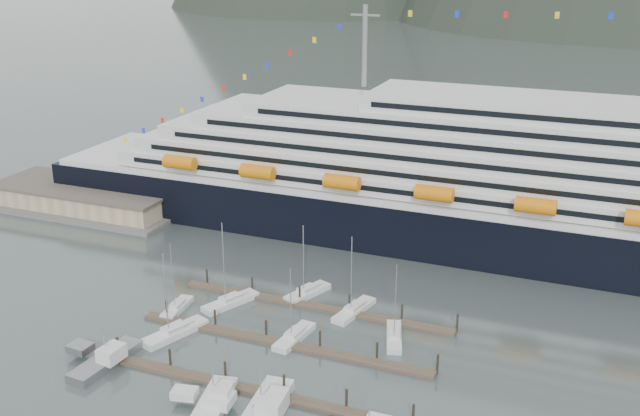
{
  "coord_description": "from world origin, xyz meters",
  "views": [
    {
      "loc": [
        38.13,
        -87.7,
        58.16
      ],
      "look_at": [
        -6.24,
        22.0,
        15.64
      ],
      "focal_mm": 42.0,
      "sensor_mm": 36.0,
      "label": 1
    }
  ],
  "objects_px": {
    "sailboat_a": "(177,308)",
    "sailboat_b": "(175,333)",
    "sailboat_f": "(307,293)",
    "trawler_a": "(105,359)",
    "cruise_ship": "(560,196)",
    "sailboat_d": "(394,337)",
    "trawler_c": "(260,412)",
    "sailboat_e": "(231,302)",
    "sailboat_c": "(294,337)",
    "sailboat_g": "(354,311)",
    "trawler_b": "(213,401)",
    "warehouse": "(86,199)"
  },
  "relations": [
    {
      "from": "sailboat_a",
      "to": "sailboat_b",
      "type": "height_order",
      "value": "sailboat_b"
    },
    {
      "from": "sailboat_a",
      "to": "sailboat_f",
      "type": "relative_size",
      "value": 0.93
    },
    {
      "from": "sailboat_a",
      "to": "trawler_a",
      "type": "xyz_separation_m",
      "value": [
        -0.48,
        -18.5,
        0.48
      ]
    },
    {
      "from": "cruise_ship",
      "to": "sailboat_d",
      "type": "relative_size",
      "value": 15.74
    },
    {
      "from": "trawler_c",
      "to": "sailboat_e",
      "type": "bearing_deg",
      "value": 29.1
    },
    {
      "from": "sailboat_c",
      "to": "trawler_a",
      "type": "distance_m",
      "value": 28.2
    },
    {
      "from": "sailboat_c",
      "to": "sailboat_e",
      "type": "relative_size",
      "value": 0.81
    },
    {
      "from": "sailboat_b",
      "to": "sailboat_f",
      "type": "height_order",
      "value": "sailboat_b"
    },
    {
      "from": "sailboat_g",
      "to": "trawler_b",
      "type": "relative_size",
      "value": 1.29
    },
    {
      "from": "sailboat_g",
      "to": "trawler_b",
      "type": "bearing_deg",
      "value": 177.22
    },
    {
      "from": "warehouse",
      "to": "sailboat_d",
      "type": "bearing_deg",
      "value": -20.59
    },
    {
      "from": "sailboat_d",
      "to": "trawler_a",
      "type": "bearing_deg",
      "value": 104.63
    },
    {
      "from": "warehouse",
      "to": "sailboat_g",
      "type": "relative_size",
      "value": 3.21
    },
    {
      "from": "sailboat_a",
      "to": "sailboat_b",
      "type": "relative_size",
      "value": 0.86
    },
    {
      "from": "sailboat_c",
      "to": "trawler_c",
      "type": "xyz_separation_m",
      "value": [
        4.14,
        -20.19,
        0.57
      ]
    },
    {
      "from": "sailboat_f",
      "to": "trawler_c",
      "type": "height_order",
      "value": "sailboat_f"
    },
    {
      "from": "sailboat_e",
      "to": "cruise_ship",
      "type": "bearing_deg",
      "value": -24.01
    },
    {
      "from": "sailboat_b",
      "to": "sailboat_e",
      "type": "relative_size",
      "value": 0.95
    },
    {
      "from": "cruise_ship",
      "to": "sailboat_g",
      "type": "relative_size",
      "value": 14.64
    },
    {
      "from": "sailboat_f",
      "to": "sailboat_g",
      "type": "relative_size",
      "value": 0.96
    },
    {
      "from": "cruise_ship",
      "to": "sailboat_a",
      "type": "distance_m",
      "value": 74.64
    },
    {
      "from": "sailboat_g",
      "to": "trawler_c",
      "type": "distance_m",
      "value": 31.93
    },
    {
      "from": "cruise_ship",
      "to": "sailboat_c",
      "type": "bearing_deg",
      "value": -124.13
    },
    {
      "from": "trawler_b",
      "to": "sailboat_f",
      "type": "bearing_deg",
      "value": -9.54
    },
    {
      "from": "sailboat_e",
      "to": "trawler_b",
      "type": "height_order",
      "value": "sailboat_e"
    },
    {
      "from": "sailboat_d",
      "to": "sailboat_f",
      "type": "height_order",
      "value": "sailboat_f"
    },
    {
      "from": "warehouse",
      "to": "sailboat_f",
      "type": "distance_m",
      "value": 67.9
    },
    {
      "from": "sailboat_b",
      "to": "sailboat_g",
      "type": "xyz_separation_m",
      "value": [
        23.38,
        17.57,
        -0.02
      ]
    },
    {
      "from": "warehouse",
      "to": "sailboat_d",
      "type": "height_order",
      "value": "sailboat_d"
    },
    {
      "from": "warehouse",
      "to": "cruise_ship",
      "type": "bearing_deg",
      "value": 7.23
    },
    {
      "from": "sailboat_e",
      "to": "sailboat_b",
      "type": "bearing_deg",
      "value": -169.12
    },
    {
      "from": "sailboat_d",
      "to": "trawler_b",
      "type": "distance_m",
      "value": 31.06
    },
    {
      "from": "sailboat_a",
      "to": "sailboat_c",
      "type": "bearing_deg",
      "value": -99.79
    },
    {
      "from": "sailboat_a",
      "to": "sailboat_g",
      "type": "relative_size",
      "value": 0.88
    },
    {
      "from": "cruise_ship",
      "to": "sailboat_b",
      "type": "xyz_separation_m",
      "value": [
        -51.5,
        -55.64,
        -11.6
      ]
    },
    {
      "from": "sailboat_b",
      "to": "sailboat_f",
      "type": "bearing_deg",
      "value": -13.12
    },
    {
      "from": "cruise_ship",
      "to": "trawler_a",
      "type": "distance_m",
      "value": 87.98
    },
    {
      "from": "trawler_a",
      "to": "trawler_b",
      "type": "height_order",
      "value": "trawler_b"
    },
    {
      "from": "sailboat_c",
      "to": "trawler_a",
      "type": "height_order",
      "value": "sailboat_c"
    },
    {
      "from": "cruise_ship",
      "to": "sailboat_g",
      "type": "height_order",
      "value": "cruise_ship"
    },
    {
      "from": "sailboat_e",
      "to": "sailboat_f",
      "type": "bearing_deg",
      "value": -28.31
    },
    {
      "from": "cruise_ship",
      "to": "sailboat_g",
      "type": "xyz_separation_m",
      "value": [
        -28.12,
        -38.07,
        -11.62
      ]
    },
    {
      "from": "trawler_c",
      "to": "trawler_b",
      "type": "bearing_deg",
      "value": 83.48
    },
    {
      "from": "sailboat_a",
      "to": "trawler_b",
      "type": "distance_m",
      "value": 29.01
    },
    {
      "from": "cruise_ship",
      "to": "trawler_b",
      "type": "height_order",
      "value": "cruise_ship"
    },
    {
      "from": "warehouse",
      "to": "sailboat_g",
      "type": "height_order",
      "value": "sailboat_g"
    },
    {
      "from": "sailboat_c",
      "to": "sailboat_e",
      "type": "bearing_deg",
      "value": 71.68
    },
    {
      "from": "sailboat_e",
      "to": "sailboat_g",
      "type": "xyz_separation_m",
      "value": [
        20.37,
        5.02,
        -0.02
      ]
    },
    {
      "from": "sailboat_e",
      "to": "sailboat_g",
      "type": "distance_m",
      "value": 20.98
    },
    {
      "from": "trawler_c",
      "to": "sailboat_b",
      "type": "bearing_deg",
      "value": 50.8
    }
  ]
}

